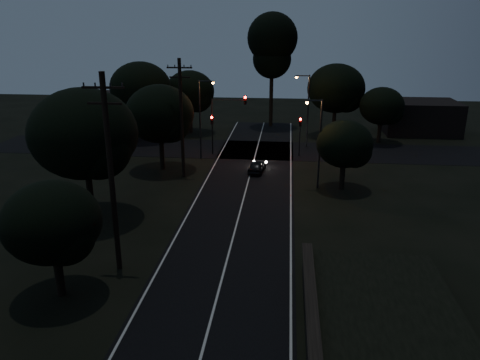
{
  "coord_description": "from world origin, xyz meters",
  "views": [
    {
      "loc": [
        3.29,
        -7.9,
        13.25
      ],
      "look_at": [
        0.0,
        24.0,
        2.5
      ],
      "focal_mm": 35.0,
      "sensor_mm": 36.0,
      "label": 1
    }
  ],
  "objects_px": {
    "tall_pine": "(272,45)",
    "streetlight_c": "(318,138)",
    "utility_pole_far": "(181,117)",
    "signal_left": "(212,128)",
    "utility_pole_mid": "(111,172)",
    "car": "(257,166)",
    "signal_mast": "(228,114)",
    "signal_right": "(300,130)",
    "streetlight_a": "(202,114)",
    "streetlight_b": "(306,106)"
  },
  "relations": [
    {
      "from": "streetlight_a",
      "to": "streetlight_b",
      "type": "distance_m",
      "value": 12.19
    },
    {
      "from": "tall_pine",
      "to": "streetlight_c",
      "type": "relative_size",
      "value": 1.97
    },
    {
      "from": "signal_right",
      "to": "streetlight_a",
      "type": "xyz_separation_m",
      "value": [
        -9.91,
        -1.99,
        1.8
      ]
    },
    {
      "from": "utility_pole_far",
      "to": "streetlight_c",
      "type": "bearing_deg",
      "value": -9.6
    },
    {
      "from": "signal_left",
      "to": "signal_right",
      "type": "height_order",
      "value": "same"
    },
    {
      "from": "streetlight_a",
      "to": "streetlight_c",
      "type": "relative_size",
      "value": 1.07
    },
    {
      "from": "tall_pine",
      "to": "signal_mast",
      "type": "xyz_separation_m",
      "value": [
        -3.91,
        -15.01,
        -6.29
      ]
    },
    {
      "from": "streetlight_b",
      "to": "car",
      "type": "distance_m",
      "value": 11.88
    },
    {
      "from": "signal_left",
      "to": "signal_right",
      "type": "xyz_separation_m",
      "value": [
        9.2,
        0.0,
        0.0
      ]
    },
    {
      "from": "utility_pole_far",
      "to": "streetlight_c",
      "type": "relative_size",
      "value": 1.4
    },
    {
      "from": "streetlight_c",
      "to": "tall_pine",
      "type": "bearing_deg",
      "value": 100.93
    },
    {
      "from": "signal_mast",
      "to": "streetlight_c",
      "type": "xyz_separation_m",
      "value": [
        8.74,
        -9.99,
        0.01
      ]
    },
    {
      "from": "utility_pole_far",
      "to": "signal_left",
      "type": "bearing_deg",
      "value": 80.06
    },
    {
      "from": "tall_pine",
      "to": "signal_mast",
      "type": "bearing_deg",
      "value": -104.62
    },
    {
      "from": "streetlight_a",
      "to": "signal_mast",
      "type": "bearing_deg",
      "value": 39.77
    },
    {
      "from": "utility_pole_mid",
      "to": "signal_left",
      "type": "xyz_separation_m",
      "value": [
        1.4,
        24.99,
        -2.9
      ]
    },
    {
      "from": "utility_pole_far",
      "to": "car",
      "type": "xyz_separation_m",
      "value": [
        6.58,
        1.9,
        -4.92
      ]
    },
    {
      "from": "streetlight_c",
      "to": "car",
      "type": "relative_size",
      "value": 2.27
    },
    {
      "from": "utility_pole_far",
      "to": "signal_left",
      "type": "relative_size",
      "value": 2.56
    },
    {
      "from": "signal_right",
      "to": "streetlight_a",
      "type": "height_order",
      "value": "streetlight_a"
    },
    {
      "from": "utility_pole_mid",
      "to": "signal_mast",
      "type": "xyz_separation_m",
      "value": [
        3.09,
        24.99,
        -1.4
      ]
    },
    {
      "from": "tall_pine",
      "to": "signal_right",
      "type": "height_order",
      "value": "tall_pine"
    },
    {
      "from": "utility_pole_mid",
      "to": "utility_pole_far",
      "type": "height_order",
      "value": "utility_pole_mid"
    },
    {
      "from": "signal_left",
      "to": "utility_pole_mid",
      "type": "bearing_deg",
      "value": -93.21
    },
    {
      "from": "utility_pole_far",
      "to": "tall_pine",
      "type": "distance_m",
      "value": 24.59
    },
    {
      "from": "tall_pine",
      "to": "streetlight_a",
      "type": "relative_size",
      "value": 1.84
    },
    {
      "from": "signal_right",
      "to": "streetlight_a",
      "type": "bearing_deg",
      "value": -168.66
    },
    {
      "from": "utility_pole_mid",
      "to": "signal_right",
      "type": "height_order",
      "value": "utility_pole_mid"
    },
    {
      "from": "signal_left",
      "to": "streetlight_a",
      "type": "bearing_deg",
      "value": -109.59
    },
    {
      "from": "signal_left",
      "to": "signal_right",
      "type": "distance_m",
      "value": 9.2
    },
    {
      "from": "utility_pole_mid",
      "to": "streetlight_c",
      "type": "bearing_deg",
      "value": 51.74
    },
    {
      "from": "signal_mast",
      "to": "streetlight_c",
      "type": "relative_size",
      "value": 0.83
    },
    {
      "from": "tall_pine",
      "to": "signal_right",
      "type": "distance_m",
      "value": 17.29
    },
    {
      "from": "signal_right",
      "to": "streetlight_c",
      "type": "bearing_deg",
      "value": -82.98
    },
    {
      "from": "car",
      "to": "utility_pole_far",
      "type": "bearing_deg",
      "value": 23.12
    },
    {
      "from": "signal_left",
      "to": "tall_pine",
      "type": "bearing_deg",
      "value": 69.54
    },
    {
      "from": "signal_left",
      "to": "car",
      "type": "distance_m",
      "value": 8.31
    },
    {
      "from": "signal_mast",
      "to": "tall_pine",
      "type": "bearing_deg",
      "value": 75.38
    },
    {
      "from": "signal_right",
      "to": "streetlight_c",
      "type": "xyz_separation_m",
      "value": [
        1.23,
        -9.99,
        1.51
      ]
    },
    {
      "from": "tall_pine",
      "to": "signal_mast",
      "type": "relative_size",
      "value": 2.36
    },
    {
      "from": "streetlight_c",
      "to": "utility_pole_mid",
      "type": "bearing_deg",
      "value": -128.26
    },
    {
      "from": "car",
      "to": "signal_mast",
      "type": "bearing_deg",
      "value": -53.16
    },
    {
      "from": "signal_left",
      "to": "signal_right",
      "type": "relative_size",
      "value": 1.0
    },
    {
      "from": "signal_right",
      "to": "signal_mast",
      "type": "relative_size",
      "value": 0.66
    },
    {
      "from": "tall_pine",
      "to": "signal_left",
      "type": "distance_m",
      "value": 17.82
    },
    {
      "from": "utility_pole_mid",
      "to": "signal_right",
      "type": "relative_size",
      "value": 2.68
    },
    {
      "from": "utility_pole_mid",
      "to": "signal_right",
      "type": "xyz_separation_m",
      "value": [
        10.6,
        24.99,
        -2.9
      ]
    },
    {
      "from": "utility_pole_far",
      "to": "car",
      "type": "relative_size",
      "value": 3.18
    },
    {
      "from": "utility_pole_mid",
      "to": "signal_left",
      "type": "relative_size",
      "value": 2.68
    },
    {
      "from": "utility_pole_far",
      "to": "signal_mast",
      "type": "distance_m",
      "value": 8.64
    }
  ]
}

